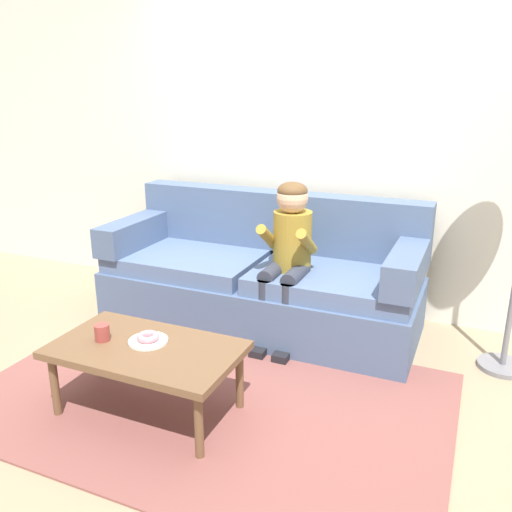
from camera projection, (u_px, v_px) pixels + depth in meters
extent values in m
plane|color=#9E896B|center=(228.00, 378.00, 3.23)|extent=(10.00, 10.00, 0.00)
cube|color=silver|center=(307.00, 127.00, 4.03)|extent=(8.00, 0.10, 2.80)
cube|color=brown|center=(208.00, 399.00, 3.01)|extent=(2.63, 1.70, 0.01)
cube|color=slate|center=(260.00, 300.00, 3.92)|extent=(2.27, 0.90, 0.38)
cube|color=slate|center=(188.00, 260.00, 4.01)|extent=(1.09, 0.74, 0.12)
cube|color=slate|center=(334.00, 281.00, 3.59)|extent=(1.09, 0.74, 0.12)
cube|color=slate|center=(278.00, 220.00, 4.06)|extent=(2.27, 0.20, 0.44)
cube|color=slate|center=(139.00, 231.00, 4.18)|extent=(0.20, 0.90, 0.22)
cube|color=slate|center=(409.00, 264.00, 3.40)|extent=(0.20, 0.90, 0.22)
cube|color=brown|center=(146.00, 350.00, 2.79)|extent=(0.99, 0.57, 0.04)
cylinder|color=brown|center=(55.00, 386.00, 2.82)|extent=(0.04, 0.04, 0.36)
cylinder|color=brown|center=(199.00, 426.00, 2.49)|extent=(0.04, 0.04, 0.36)
cylinder|color=brown|center=(109.00, 349.00, 3.21)|extent=(0.04, 0.04, 0.36)
cylinder|color=brown|center=(240.00, 380.00, 2.88)|extent=(0.04, 0.04, 0.36)
cylinder|color=olive|center=(292.00, 240.00, 3.59)|extent=(0.26, 0.26, 0.40)
sphere|color=#DBAD89|center=(292.00, 198.00, 3.48)|extent=(0.21, 0.21, 0.21)
ellipsoid|color=brown|center=(292.00, 191.00, 3.47)|extent=(0.20, 0.20, 0.12)
cylinder|color=#333847|center=(273.00, 272.00, 3.55)|extent=(0.11, 0.30, 0.11)
cylinder|color=#333847|center=(264.00, 312.00, 3.49)|extent=(0.09, 0.09, 0.44)
cube|color=black|center=(261.00, 350.00, 3.52)|extent=(0.10, 0.20, 0.06)
cylinder|color=olive|center=(268.00, 237.00, 3.54)|extent=(0.07, 0.29, 0.23)
cylinder|color=#333847|center=(296.00, 275.00, 3.49)|extent=(0.11, 0.30, 0.11)
cylinder|color=#333847|center=(287.00, 316.00, 3.43)|extent=(0.09, 0.09, 0.44)
cube|color=black|center=(284.00, 354.00, 3.46)|extent=(0.10, 0.20, 0.06)
cylinder|color=olive|center=(307.00, 242.00, 3.44)|extent=(0.07, 0.29, 0.23)
cylinder|color=white|center=(148.00, 341.00, 2.82)|extent=(0.21, 0.21, 0.01)
torus|color=pink|center=(148.00, 337.00, 2.82)|extent=(0.16, 0.16, 0.04)
cylinder|color=#993D38|center=(102.00, 332.00, 2.84)|extent=(0.08, 0.08, 0.09)
cylinder|color=slate|center=(502.00, 366.00, 3.35)|extent=(0.30, 0.30, 0.03)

